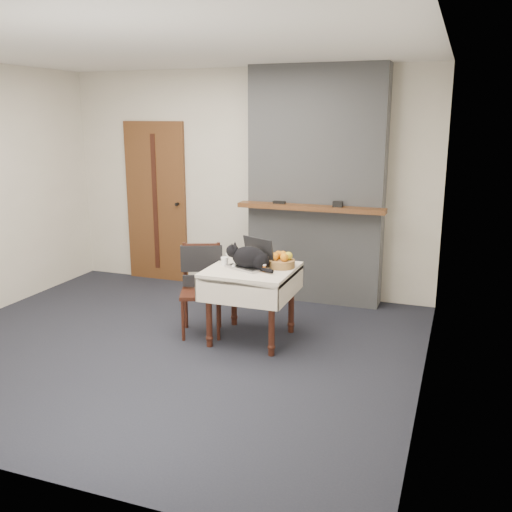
# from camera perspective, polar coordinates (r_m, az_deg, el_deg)

# --- Properties ---
(ground) EXTENTS (4.50, 4.50, 0.00)m
(ground) POSITION_cam_1_polar(r_m,az_deg,el_deg) (5.36, -8.84, -8.96)
(ground) COLOR black
(ground) RESTS_ON ground
(room_shell) EXTENTS (4.52, 4.01, 2.61)m
(room_shell) POSITION_cam_1_polar(r_m,az_deg,el_deg) (5.37, -7.13, 10.53)
(room_shell) COLOR beige
(room_shell) RESTS_ON ground
(door) EXTENTS (0.82, 0.10, 2.00)m
(door) POSITION_cam_1_polar(r_m,az_deg,el_deg) (7.34, -9.95, 5.31)
(door) COLOR brown
(door) RESTS_ON ground
(chimney) EXTENTS (1.62, 0.48, 2.60)m
(chimney) POSITION_cam_1_polar(r_m,az_deg,el_deg) (6.39, 6.03, 6.89)
(chimney) COLOR gray
(chimney) RESTS_ON ground
(side_table) EXTENTS (0.78, 0.78, 0.70)m
(side_table) POSITION_cam_1_polar(r_m,az_deg,el_deg) (5.29, -0.46, -2.38)
(side_table) COLOR #39170F
(side_table) RESTS_ON ground
(laptop) EXTENTS (0.45, 0.43, 0.27)m
(laptop) POSITION_cam_1_polar(r_m,az_deg,el_deg) (5.28, -0.39, -0.40)
(laptop) COLOR #B7B7BC
(laptop) RESTS_ON side_table
(cat) EXTENTS (0.49, 0.21, 0.24)m
(cat) POSITION_cam_1_polar(r_m,az_deg,el_deg) (5.19, -0.57, -0.21)
(cat) COLOR black
(cat) RESTS_ON side_table
(cream_jar) EXTENTS (0.07, 0.07, 0.08)m
(cream_jar) POSITION_cam_1_polar(r_m,az_deg,el_deg) (5.35, -3.15, -0.52)
(cream_jar) COLOR white
(cream_jar) RESTS_ON side_table
(pill_bottle) EXTENTS (0.04, 0.04, 0.07)m
(pill_bottle) POSITION_cam_1_polar(r_m,az_deg,el_deg) (5.11, 0.83, -1.19)
(pill_bottle) COLOR #AA5014
(pill_bottle) RESTS_ON side_table
(fruit_basket) EXTENTS (0.25, 0.25, 0.14)m
(fruit_basket) POSITION_cam_1_polar(r_m,az_deg,el_deg) (5.27, 2.55, -0.51)
(fruit_basket) COLOR #A57B42
(fruit_basket) RESTS_ON side_table
(desk_clutter) EXTENTS (0.13, 0.06, 0.01)m
(desk_clutter) POSITION_cam_1_polar(r_m,az_deg,el_deg) (5.20, 1.02, -1.32)
(desk_clutter) COLOR black
(desk_clutter) RESTS_ON side_table
(chair) EXTENTS (0.51, 0.50, 0.87)m
(chair) POSITION_cam_1_polar(r_m,az_deg,el_deg) (5.54, -5.47, -2.02)
(chair) COLOR #39170F
(chair) RESTS_ON ground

